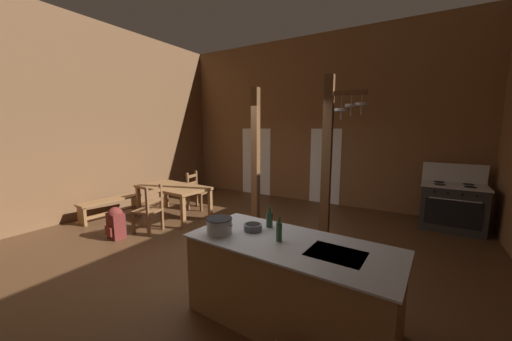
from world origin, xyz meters
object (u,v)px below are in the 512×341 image
(stove_range, at_px, (452,206))
(stockpot_on_counter, at_px, (219,226))
(mixing_bowl_on_counter, at_px, (253,227))
(dining_table, at_px, (173,190))
(bottle_short_on_counter, at_px, (279,231))
(backpack, at_px, (116,222))
(kitchen_island, at_px, (290,282))
(ladderback_chair_near_window, at_px, (149,210))
(bench_along_left_wall, at_px, (111,205))
(ladderback_chair_by_post, at_px, (197,191))
(bottle_tall_on_counter, at_px, (269,219))

(stove_range, height_order, stockpot_on_counter, stove_range)
(stove_range, distance_m, mixing_bowl_on_counter, 4.74)
(dining_table, height_order, bottle_short_on_counter, bottle_short_on_counter)
(mixing_bowl_on_counter, bearing_deg, backpack, 173.78)
(kitchen_island, bearing_deg, bottle_short_on_counter, -166.27)
(ladderback_chair_near_window, bearing_deg, dining_table, 108.76)
(bench_along_left_wall, bearing_deg, kitchen_island, -12.62)
(ladderback_chair_near_window, bearing_deg, mixing_bowl_on_counter, -16.80)
(dining_table, xyz_separation_m, bottle_short_on_counter, (3.65, -1.92, 0.34))
(bench_along_left_wall, xyz_separation_m, mixing_bowl_on_counter, (4.48, -1.03, 0.62))
(ladderback_chair_near_window, xyz_separation_m, ladderback_chair_by_post, (-0.35, 1.73, 0.00))
(kitchen_island, bearing_deg, stove_range, 68.02)
(bench_along_left_wall, relative_size, mixing_bowl_on_counter, 6.59)
(backpack, height_order, stockpot_on_counter, stockpot_on_counter)
(bottle_tall_on_counter, bearing_deg, ladderback_chair_by_post, 144.54)
(stove_range, xyz_separation_m, ladderback_chair_by_post, (-5.52, -1.54, -0.03))
(stove_range, relative_size, ladderback_chair_by_post, 1.39)
(dining_table, bearing_deg, bench_along_left_wall, -147.98)
(kitchen_island, height_order, bottle_tall_on_counter, bottle_tall_on_counter)
(kitchen_island, bearing_deg, ladderback_chair_near_window, 164.16)
(bench_along_left_wall, bearing_deg, bottle_short_on_counter, -13.24)
(backpack, distance_m, bottle_tall_on_counter, 3.42)
(bottle_short_on_counter, bearing_deg, bench_along_left_wall, 166.76)
(ladderback_chair_by_post, height_order, stockpot_on_counter, stockpot_on_counter)
(kitchen_island, xyz_separation_m, bottle_short_on_counter, (-0.12, -0.03, 0.55))
(kitchen_island, relative_size, stove_range, 1.67)
(ladderback_chair_by_post, bearing_deg, bench_along_left_wall, -126.85)
(backpack, relative_size, mixing_bowl_on_counter, 2.83)
(dining_table, distance_m, stockpot_on_counter, 3.64)
(dining_table, distance_m, mixing_bowl_on_counter, 3.73)
(dining_table, xyz_separation_m, ladderback_chair_near_window, (0.31, -0.91, -0.20))
(dining_table, distance_m, ladderback_chair_near_window, 0.98)
(dining_table, height_order, ladderback_chair_by_post, ladderback_chair_by_post)
(ladderback_chair_near_window, distance_m, bench_along_left_wall, 1.55)
(backpack, relative_size, bottle_tall_on_counter, 2.42)
(stove_range, distance_m, bench_along_left_wall, 7.41)
(stockpot_on_counter, xyz_separation_m, mixing_bowl_on_counter, (0.27, 0.27, -0.05))
(bench_along_left_wall, height_order, stockpot_on_counter, stockpot_on_counter)
(stove_range, relative_size, dining_table, 0.75)
(bottle_tall_on_counter, relative_size, bottle_short_on_counter, 0.94)
(backpack, bearing_deg, ladderback_chair_by_post, 91.34)
(stove_range, bearing_deg, stockpot_on_counter, -119.45)
(ladderback_chair_by_post, bearing_deg, stove_range, 15.63)
(ladderback_chair_near_window, height_order, bottle_short_on_counter, bottle_short_on_counter)
(dining_table, relative_size, bench_along_left_wall, 1.27)
(dining_table, distance_m, bottle_short_on_counter, 4.13)
(kitchen_island, distance_m, ladderback_chair_by_post, 4.67)
(kitchen_island, height_order, ladderback_chair_near_window, ladderback_chair_near_window)
(mixing_bowl_on_counter, height_order, bottle_tall_on_counter, bottle_tall_on_counter)
(ladderback_chair_near_window, height_order, bench_along_left_wall, ladderback_chair_near_window)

